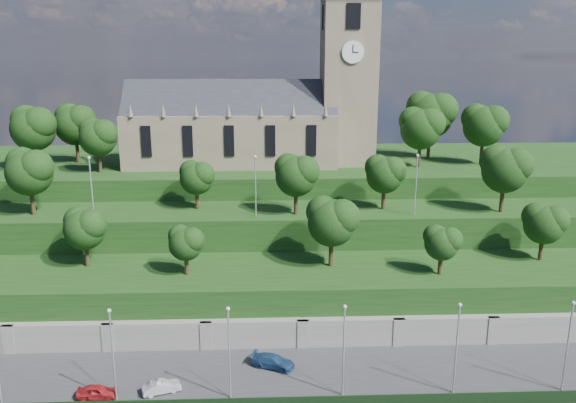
{
  "coord_description": "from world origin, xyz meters",
  "views": [
    {
      "loc": [
        1.43,
        -41.54,
        31.35
      ],
      "look_at": [
        4.17,
        30.0,
        12.85
      ],
      "focal_mm": 35.0,
      "sensor_mm": 36.0,
      "label": 1
    }
  ],
  "objects_px": {
    "church": "(262,116)",
    "car_middle": "(162,387)",
    "car_right": "(273,361)",
    "car_left": "(97,392)"
  },
  "relations": [
    {
      "from": "church",
      "to": "car_right",
      "type": "height_order",
      "value": "church"
    },
    {
      "from": "church",
      "to": "car_right",
      "type": "relative_size",
      "value": 9.0
    },
    {
      "from": "car_left",
      "to": "car_middle",
      "type": "height_order",
      "value": "car_left"
    },
    {
      "from": "car_left",
      "to": "car_right",
      "type": "distance_m",
      "value": 16.3
    },
    {
      "from": "church",
      "to": "car_middle",
      "type": "distance_m",
      "value": 47.76
    },
    {
      "from": "church",
      "to": "car_middle",
      "type": "bearing_deg",
      "value": -102.02
    },
    {
      "from": "car_right",
      "to": "church",
      "type": "bearing_deg",
      "value": 23.94
    },
    {
      "from": "car_middle",
      "to": "church",
      "type": "bearing_deg",
      "value": -31.38
    },
    {
      "from": "church",
      "to": "car_middle",
      "type": "xyz_separation_m",
      "value": [
        -9.04,
        -42.44,
        -19.96
      ]
    },
    {
      "from": "church",
      "to": "car_middle",
      "type": "height_order",
      "value": "church"
    }
  ]
}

